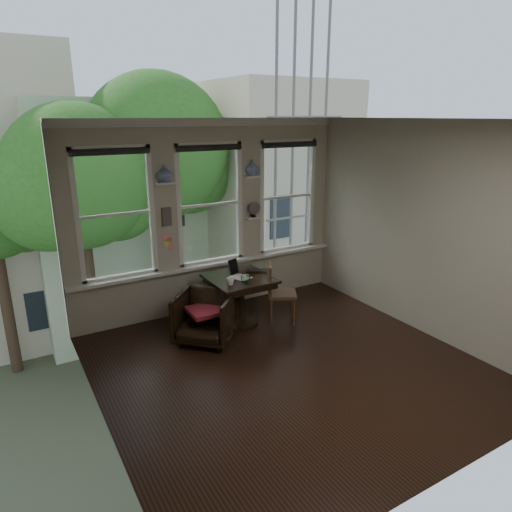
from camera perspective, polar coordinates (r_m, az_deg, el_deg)
ground at (r=5.95m, az=3.98°, el=-13.54°), size 4.50×4.50×0.00m
ceiling at (r=5.11m, az=4.70°, el=16.72°), size 4.50×4.50×0.00m
wall_back at (r=7.24m, az=-5.86°, el=4.87°), size 4.50×0.00×4.50m
wall_front at (r=3.84m, az=23.91°, el=-8.04°), size 4.50×0.00×4.50m
wall_left at (r=4.52m, az=-19.96°, el=-3.79°), size 0.00×4.50×4.50m
wall_right at (r=6.84m, az=20.06°, el=3.16°), size 0.00×4.50×4.50m
window_left at (r=6.75m, az=-17.20°, el=5.00°), size 1.10×0.12×1.90m
window_center at (r=7.20m, az=-5.91°, el=6.42°), size 1.10×0.12×1.90m
window_right at (r=7.90m, az=3.76°, el=7.44°), size 1.10×0.12×1.90m
shelf_left at (r=6.78m, az=-11.29°, el=8.93°), size 0.26×0.16×0.03m
shelf_right at (r=7.38m, az=-0.48°, el=9.91°), size 0.26×0.16×0.03m
intercom at (r=6.90m, az=-11.13°, el=4.85°), size 0.14×0.06×0.28m
sticky_notes at (r=6.98m, az=-10.98°, el=2.05°), size 0.16×0.01×0.24m
desk_fan at (r=7.46m, az=-0.39°, el=5.55°), size 0.20×0.20×0.24m
vase_left at (r=6.76m, az=-11.36°, el=10.10°), size 0.24×0.24×0.25m
vase_right at (r=7.36m, az=-0.48°, el=10.99°), size 0.24×0.24×0.25m
table at (r=6.87m, az=-2.04°, el=-5.61°), size 0.90×0.90×0.75m
armchair_left at (r=6.43m, az=-6.34°, el=-7.59°), size 1.08×1.09×0.71m
cushion_red at (r=6.39m, az=-6.37°, el=-6.81°), size 0.45×0.45×0.06m
side_chair_right at (r=6.94m, az=3.27°, el=-4.63°), size 0.57×0.57×0.92m
laptop at (r=6.91m, az=0.19°, el=-1.99°), size 0.42×0.37×0.03m
mug at (r=6.43m, az=-3.22°, el=-3.19°), size 0.12×0.12×0.10m
drinking_glass at (r=6.50m, az=-1.30°, el=-2.89°), size 0.17×0.17×0.11m
tablet at (r=6.86m, az=-2.83°, el=-1.31°), size 0.18×0.12×0.22m
papers at (r=6.72m, az=-1.94°, el=-2.67°), size 0.31×0.36×0.00m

